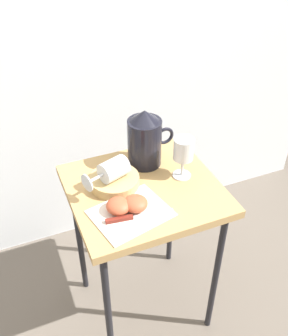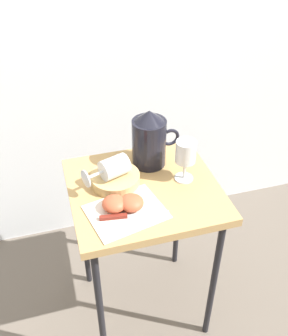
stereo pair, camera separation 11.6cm
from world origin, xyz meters
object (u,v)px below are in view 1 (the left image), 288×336
at_px(apple_half_right, 136,203).
at_px(knife, 130,218).
at_px(wine_glass_tipped_near, 112,170).
at_px(apple_half_left, 118,206).
at_px(table, 144,203).
at_px(basket_tray, 115,181).
at_px(pitcher, 145,142).
at_px(wine_glass_upright, 183,151).

distance_m(apple_half_right, knife, 0.05).
relative_size(wine_glass_tipped_near, apple_half_left, 2.16).
xyz_separation_m(table, basket_tray, (-0.09, 0.05, 0.09)).
bearing_deg(pitcher, wine_glass_tipped_near, -150.92).
distance_m(table, basket_tray, 0.14).
xyz_separation_m(basket_tray, wine_glass_tipped_near, (-0.01, -0.00, 0.05)).
xyz_separation_m(table, apple_half_left, (-0.12, -0.08, 0.10)).
bearing_deg(apple_half_right, wine_glass_tipped_near, 101.52).
distance_m(wine_glass_upright, apple_half_left, 0.29).
bearing_deg(table, pitcher, 66.28).
bearing_deg(pitcher, table, -113.72).
distance_m(basket_tray, apple_half_left, 0.13).
relative_size(pitcher, apple_half_left, 2.79).
distance_m(wine_glass_tipped_near, apple_half_right, 0.14).
distance_m(table, wine_glass_tipped_near, 0.18).
bearing_deg(apple_half_right, table, 53.99).
xyz_separation_m(basket_tray, wine_glass_upright, (0.23, -0.04, 0.09)).
bearing_deg(knife, pitcher, 58.50).
relative_size(wine_glass_upright, wine_glass_tipped_near, 0.91).
bearing_deg(wine_glass_tipped_near, apple_half_right, -78.48).
xyz_separation_m(table, knife, (-0.10, -0.13, 0.08)).
bearing_deg(wine_glass_upright, wine_glass_tipped_near, 171.01).
height_order(wine_glass_upright, knife, wine_glass_upright).
relative_size(table, pitcher, 3.12).
height_order(table, pitcher, pitcher).
height_order(apple_half_left, knife, apple_half_left).
height_order(pitcher, wine_glass_tipped_near, pitcher).
xyz_separation_m(pitcher, apple_half_left, (-0.17, -0.21, -0.06)).
height_order(basket_tray, apple_half_left, apple_half_left).
bearing_deg(wine_glass_upright, basket_tray, 169.96).
distance_m(wine_glass_tipped_near, knife, 0.18).
xyz_separation_m(wine_glass_upright, apple_half_left, (-0.26, -0.09, -0.08)).
distance_m(pitcher, knife, 0.31).
bearing_deg(table, knife, -128.13).
height_order(basket_tray, wine_glass_tipped_near, wine_glass_tipped_near).
distance_m(table, wine_glass_upright, 0.23).
relative_size(table, apple_half_left, 8.72).
distance_m(wine_glass_upright, apple_half_right, 0.25).
xyz_separation_m(basket_tray, apple_half_right, (0.02, -0.14, 0.01)).
relative_size(wine_glass_tipped_near, knife, 0.78).
xyz_separation_m(wine_glass_tipped_near, apple_half_left, (-0.03, -0.12, -0.04)).
bearing_deg(table, basket_tray, 152.19).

